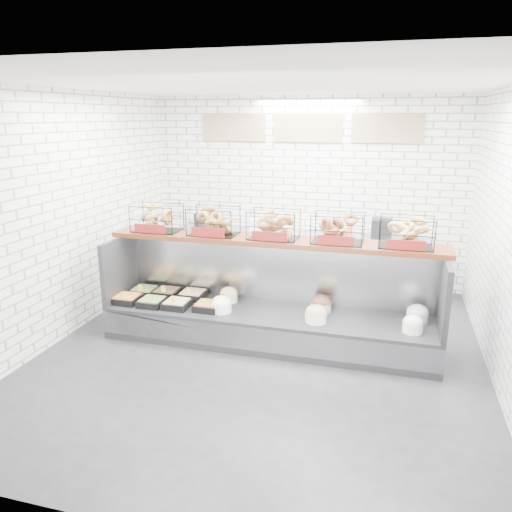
% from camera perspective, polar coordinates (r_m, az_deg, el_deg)
% --- Properties ---
extents(ground, '(5.50, 5.50, 0.00)m').
position_cam_1_polar(ground, '(5.99, 0.70, -10.92)').
color(ground, black).
rests_on(ground, ground).
extents(room_shell, '(5.02, 5.51, 3.01)m').
position_cam_1_polar(room_shell, '(5.97, 2.26, 9.68)').
color(room_shell, white).
rests_on(room_shell, ground).
extents(display_case, '(4.00, 0.90, 1.20)m').
position_cam_1_polar(display_case, '(6.16, 1.34, -6.79)').
color(display_case, black).
rests_on(display_case, ground).
extents(bagel_shelf, '(4.10, 0.50, 0.40)m').
position_cam_1_polar(bagel_shelf, '(6.00, 2.02, 3.26)').
color(bagel_shelf, '#40190D').
rests_on(bagel_shelf, display_case).
extents(prep_counter, '(4.00, 0.60, 1.20)m').
position_cam_1_polar(prep_counter, '(8.04, 5.07, -0.34)').
color(prep_counter, '#93969B').
rests_on(prep_counter, ground).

